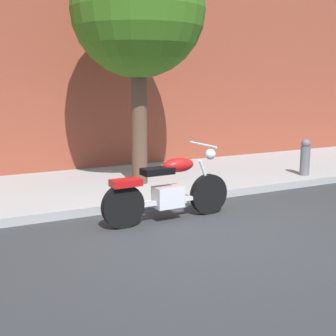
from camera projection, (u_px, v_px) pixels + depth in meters
name	position (u px, v px, depth m)	size (l,w,h in m)	color
ground_plane	(201.00, 229.00, 6.84)	(60.00, 60.00, 0.00)	#303335
sidewalk	(123.00, 184.00, 9.43)	(19.39, 3.25, 0.14)	#A2A2A2
motorcycle	(168.00, 190.00, 7.17)	(2.14, 0.70, 1.14)	black
street_tree	(138.00, 11.00, 8.65)	(2.47, 2.47, 4.61)	brown
fire_hydrant	(305.00, 160.00, 9.92)	(0.20, 0.20, 0.91)	slate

